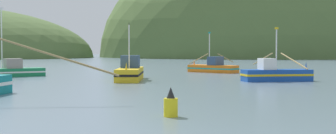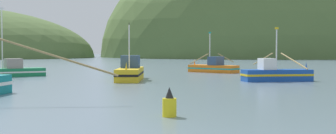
{
  "view_description": "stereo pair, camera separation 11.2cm",
  "coord_description": "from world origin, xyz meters",
  "views": [
    {
      "loc": [
        -2.99,
        -9.32,
        2.96
      ],
      "look_at": [
        4.65,
        30.69,
        1.4
      ],
      "focal_mm": 47.82,
      "sensor_mm": 36.0,
      "label": 1
    },
    {
      "loc": [
        -2.88,
        -9.34,
        2.96
      ],
      "look_at": [
        4.65,
        30.69,
        1.4
      ],
      "focal_mm": 47.82,
      "sensor_mm": 36.0,
      "label": 2
    }
  ],
  "objects": [
    {
      "name": "channel_buoy",
      "position": [
        0.82,
        10.0,
        0.53
      ],
      "size": [
        0.63,
        0.63,
        1.32
      ],
      "color": "yellow",
      "rests_on": "ground"
    },
    {
      "name": "hill_far_right",
      "position": [
        79.48,
        174.96,
        0.0
      ],
      "size": [
        151.46,
        121.17,
        106.99
      ],
      "primitive_type": "ellipsoid",
      "color": "#516B38",
      "rests_on": "ground"
    },
    {
      "name": "fishing_boat_blue",
      "position": [
        14.94,
        30.26,
        0.7
      ],
      "size": [
        6.57,
        12.27,
        5.11
      ],
      "rotation": [
        0.0,
        0.0,
        6.26
      ],
      "color": "#19479E",
      "rests_on": "ground"
    },
    {
      "name": "fishing_boat_orange",
      "position": [
        13.84,
        47.18,
        0.66
      ],
      "size": [
        7.81,
        6.65,
        5.33
      ],
      "rotation": [
        0.0,
        0.0,
        2.25
      ],
      "color": "orange",
      "rests_on": "ground"
    },
    {
      "name": "fishing_boat_yellow",
      "position": [
        1.55,
        34.3,
        0.8
      ],
      "size": [
        3.7,
        8.4,
        5.57
      ],
      "rotation": [
        0.0,
        0.0,
        4.52
      ],
      "color": "gold",
      "rests_on": "ground"
    },
    {
      "name": "fishing_boat_green",
      "position": [
        -11.21,
        42.36,
        0.63
      ],
      "size": [
        8.43,
        5.06,
        7.6
      ],
      "rotation": [
        0.0,
        0.0,
        3.51
      ],
      "color": "#197A47",
      "rests_on": "ground"
    }
  ]
}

